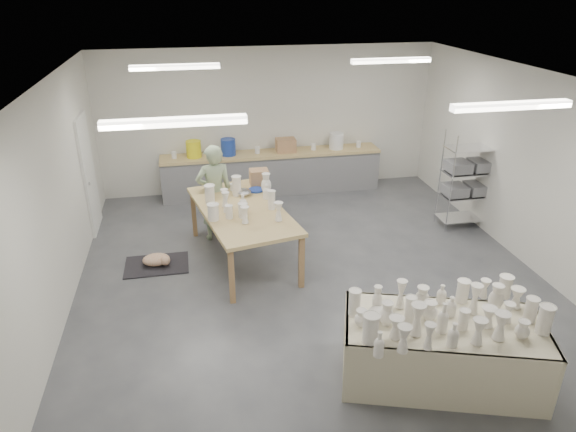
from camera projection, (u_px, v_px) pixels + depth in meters
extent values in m
plane|color=#424449|center=(313.00, 281.00, 7.83)|extent=(8.00, 8.00, 0.00)
cube|color=white|center=(317.00, 82.00, 6.57)|extent=(7.00, 8.00, 0.02)
cube|color=silver|center=(269.00, 120.00, 10.76)|extent=(7.00, 0.02, 3.00)
cube|color=silver|center=(451.00, 396.00, 3.64)|extent=(7.00, 0.02, 3.00)
cube|color=silver|center=(50.00, 210.00, 6.58)|extent=(0.02, 8.00, 3.00)
cube|color=silver|center=(537.00, 173.00, 7.82)|extent=(0.02, 8.00, 3.00)
cube|color=white|center=(89.00, 174.00, 9.09)|extent=(0.05, 0.90, 2.10)
cube|color=white|center=(174.00, 122.00, 4.94)|extent=(1.40, 0.12, 0.08)
cube|color=white|center=(511.00, 106.00, 5.58)|extent=(1.40, 0.12, 0.08)
cube|color=white|center=(175.00, 67.00, 8.06)|extent=(1.40, 0.12, 0.08)
cube|color=white|center=(391.00, 60.00, 8.70)|extent=(1.40, 0.12, 0.08)
cube|color=tan|center=(272.00, 154.00, 10.74)|extent=(4.60, 0.60, 0.06)
cube|color=slate|center=(272.00, 174.00, 10.93)|extent=(4.60, 0.55, 0.84)
cylinder|color=yellow|center=(194.00, 149.00, 10.37)|extent=(0.30, 0.30, 0.34)
cylinder|color=#1B3797|center=(228.00, 147.00, 10.50)|extent=(0.30, 0.30, 0.34)
cylinder|color=white|center=(336.00, 141.00, 10.90)|extent=(0.30, 0.30, 0.34)
cube|color=#9A794A|center=(286.00, 145.00, 10.72)|extent=(0.40, 0.30, 0.28)
cylinder|color=white|center=(174.00, 155.00, 10.34)|extent=(0.10, 0.10, 0.14)
cylinder|color=white|center=(257.00, 150.00, 10.65)|extent=(0.10, 0.10, 0.14)
cylinder|color=white|center=(313.00, 147.00, 10.86)|extent=(0.10, 0.10, 0.14)
cylinder|color=white|center=(359.00, 144.00, 11.04)|extent=(0.10, 0.10, 0.14)
cylinder|color=silver|center=(452.00, 186.00, 8.99)|extent=(0.02, 0.02, 1.80)
cylinder|color=silver|center=(495.00, 182.00, 9.14)|extent=(0.02, 0.02, 1.80)
cylinder|color=silver|center=(440.00, 177.00, 9.39)|extent=(0.02, 0.02, 1.80)
cylinder|color=silver|center=(482.00, 174.00, 9.54)|extent=(0.02, 0.02, 1.80)
cube|color=silver|center=(461.00, 217.00, 9.58)|extent=(0.88, 0.48, 0.02)
cube|color=silver|center=(465.00, 195.00, 9.39)|extent=(0.88, 0.48, 0.02)
cube|color=silver|center=(468.00, 172.00, 9.20)|extent=(0.88, 0.48, 0.02)
cube|color=silver|center=(472.00, 148.00, 9.01)|extent=(0.88, 0.48, 0.02)
cube|color=slate|center=(455.00, 190.00, 9.30)|extent=(0.38, 0.42, 0.18)
cube|color=slate|center=(477.00, 188.00, 9.38)|extent=(0.38, 0.42, 0.18)
cube|color=slate|center=(458.00, 166.00, 9.11)|extent=(0.38, 0.42, 0.18)
cube|color=slate|center=(481.00, 165.00, 9.19)|extent=(0.38, 0.42, 0.18)
cube|color=olive|center=(441.00, 355.00, 5.80)|extent=(2.11, 1.43, 0.67)
cube|color=beige|center=(445.00, 324.00, 5.62)|extent=(2.40, 1.66, 0.03)
cube|color=beige|center=(463.00, 382.00, 5.33)|extent=(2.09, 0.70, 0.77)
cube|color=beige|center=(422.00, 325.00, 6.22)|extent=(2.09, 0.70, 0.77)
cube|color=tan|center=(242.00, 210.00, 8.10)|extent=(1.66, 2.61, 0.06)
cube|color=olive|center=(214.00, 275.00, 7.18)|extent=(0.08, 0.08, 0.85)
cube|color=olive|center=(289.00, 268.00, 7.37)|extent=(0.08, 0.08, 0.85)
cube|color=olive|center=(206.00, 210.00, 9.21)|extent=(0.08, 0.08, 0.85)
cube|color=olive|center=(265.00, 206.00, 9.39)|extent=(0.08, 0.08, 0.85)
ellipsoid|color=silver|center=(244.00, 192.00, 8.58)|extent=(0.26, 0.26, 0.12)
cylinder|color=#1B3797|center=(256.00, 190.00, 8.76)|extent=(0.26, 0.26, 0.03)
cylinder|color=white|center=(233.00, 187.00, 8.76)|extent=(0.11, 0.11, 0.12)
cube|color=#9A794A|center=(259.00, 177.00, 8.96)|extent=(0.32, 0.26, 0.28)
cube|color=black|center=(157.00, 265.00, 8.26)|extent=(1.00, 0.70, 0.02)
ellipsoid|color=white|center=(156.00, 259.00, 8.22)|extent=(0.45, 0.33, 0.18)
sphere|color=white|center=(165.00, 261.00, 8.15)|extent=(0.16, 0.16, 0.16)
imported|color=#95AB84|center=(215.00, 193.00, 8.80)|extent=(0.67, 0.49, 1.71)
cylinder|color=red|center=(215.00, 216.00, 9.27)|extent=(0.36, 0.36, 0.04)
cylinder|color=silver|center=(224.00, 223.00, 9.37)|extent=(0.02, 0.02, 0.29)
cylinder|color=silver|center=(211.00, 221.00, 9.43)|extent=(0.02, 0.02, 0.29)
cylinder|color=silver|center=(213.00, 227.00, 9.21)|extent=(0.02, 0.02, 0.29)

